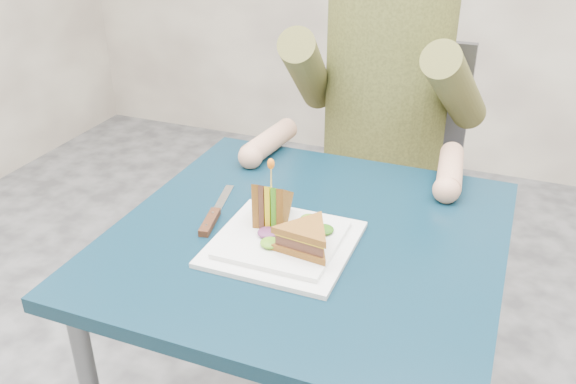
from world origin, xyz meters
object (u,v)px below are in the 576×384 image
at_px(diner, 387,62).
at_px(plate, 283,242).
at_px(sandwich_flat, 306,238).
at_px(sandwich_upright, 272,207).
at_px(knife, 212,218).
at_px(chair, 386,171).
at_px(table, 307,266).
at_px(fork, 246,224).

height_order(diner, plate, diner).
height_order(sandwich_flat, sandwich_upright, sandwich_upright).
height_order(diner, knife, diner).
height_order(diner, sandwich_flat, diner).
xyz_separation_m(sandwich_flat, sandwich_upright, (-0.10, 0.07, 0.01)).
bearing_deg(sandwich_flat, sandwich_upright, 144.34).
bearing_deg(chair, table, -90.00).
distance_m(diner, plate, 0.70).
distance_m(chair, sandwich_flat, 0.84).
xyz_separation_m(chair, fork, (-0.13, -0.74, 0.19)).
distance_m(table, fork, 0.15).
relative_size(table, knife, 3.42).
bearing_deg(sandwich_upright, chair, 84.66).
distance_m(sandwich_upright, knife, 0.14).
bearing_deg(diner, knife, -107.29).
bearing_deg(knife, sandwich_upright, 3.74).
xyz_separation_m(diner, knife, (-0.20, -0.64, -0.18)).
bearing_deg(table, sandwich_flat, -72.23).
relative_size(sandwich_upright, fork, 0.80).
relative_size(chair, sandwich_upright, 6.49).
height_order(chair, plate, chair).
bearing_deg(plate, fork, 155.94).
xyz_separation_m(sandwich_upright, knife, (-0.13, -0.01, -0.05)).
relative_size(plate, knife, 1.18).
bearing_deg(knife, table, 7.76).
bearing_deg(chair, plate, -91.94).
bearing_deg(sandwich_upright, fork, -179.17).
height_order(chair, sandwich_flat, chair).
relative_size(diner, sandwich_flat, 5.27).
distance_m(table, sandwich_upright, 0.15).
relative_size(table, diner, 1.01).
xyz_separation_m(sandwich_flat, fork, (-0.15, 0.07, -0.04)).
bearing_deg(plate, chair, 88.06).
bearing_deg(sandwich_flat, plate, 155.56).
distance_m(diner, knife, 0.69).
height_order(sandwich_upright, knife, sandwich_upright).
bearing_deg(sandwich_upright, sandwich_flat, -35.66).
bearing_deg(table, fork, -171.23).
bearing_deg(sandwich_flat, chair, 92.01).
relative_size(table, sandwich_upright, 5.23).
relative_size(sandwich_flat, fork, 0.79).
relative_size(sandwich_upright, knife, 0.65).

